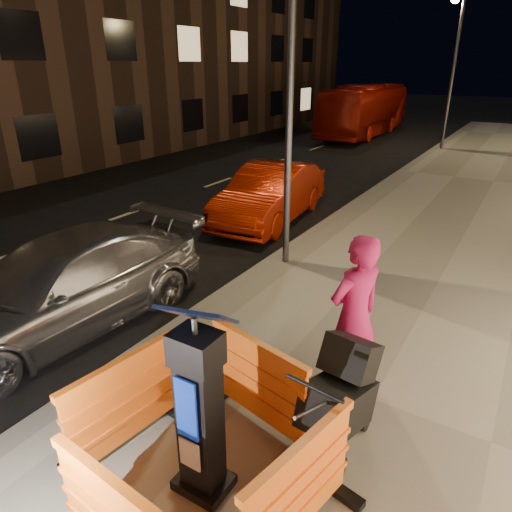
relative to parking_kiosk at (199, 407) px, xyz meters
The scene contains 14 objects.
ground_plane 3.02m from the parking_kiosk, 136.46° to the left, with size 120.00×120.00×0.00m, color black.
sidewalk 2.38m from the parking_kiosk, 64.00° to the left, with size 6.00×60.00×0.15m, color gray.
kerb 3.00m from the parking_kiosk, 136.46° to the left, with size 0.30×60.00×0.15m, color slate.
parking_kiosk is the anchor object (origin of this frame).
barrier_back 1.03m from the parking_kiosk, 90.00° to the left, with size 1.31×0.54×1.02m, color orange.
barrier_kerbside 1.03m from the parking_kiosk, behind, with size 1.31×0.54×1.02m, color orange.
barrier_bldgside 1.03m from the parking_kiosk, ahead, with size 1.31×0.54×1.02m, color orange.
car_silver 4.01m from the parking_kiosk, 160.23° to the left, with size 1.90×4.68×1.36m, color #A2A2A6.
car_red 8.23m from the parking_kiosk, 115.62° to the left, with size 1.49×4.27×1.41m, color maroon.
bus_doubledecker 24.20m from the parking_kiosk, 105.89° to the left, with size 2.24×9.57×2.67m, color #991308.
man 2.11m from the parking_kiosk, 73.25° to the left, with size 0.71×0.46×1.93m, color #B5195F.
stroller 1.43m from the parking_kiosk, 54.21° to the left, with size 0.57×0.87×1.09m, color black.
street_lamp_mid 5.66m from the parking_kiosk, 109.99° to the left, with size 0.12×0.12×6.00m, color #3F3F44.
street_lamp_far 20.14m from the parking_kiosk, 95.16° to the left, with size 0.12×0.12×6.00m, color #3F3F44.
Camera 1 is at (4.04, -4.28, 3.72)m, focal length 32.00 mm.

